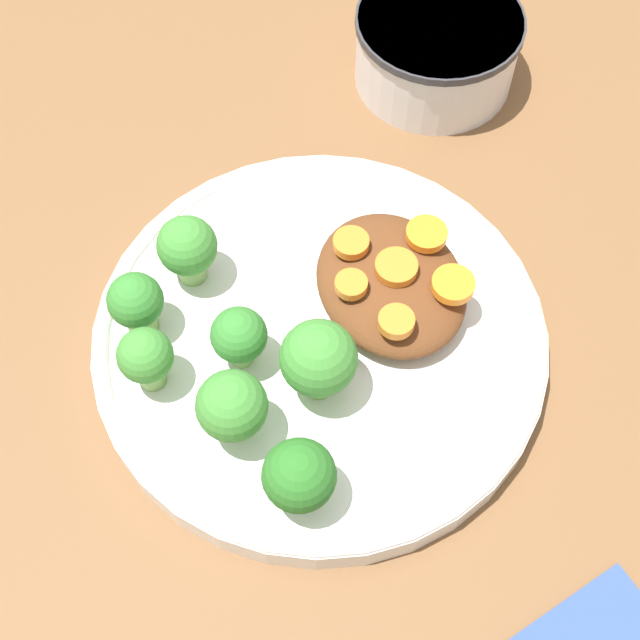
{
  "coord_description": "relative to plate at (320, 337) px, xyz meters",
  "views": [
    {
      "loc": [
        0.1,
        0.25,
        0.51
      ],
      "look_at": [
        0.0,
        0.0,
        0.04
      ],
      "focal_mm": 50.0,
      "sensor_mm": 36.0,
      "label": 1
    }
  ],
  "objects": [
    {
      "name": "dip_bowl",
      "position": [
        -0.17,
        -0.19,
        0.02
      ],
      "size": [
        0.12,
        0.12,
        0.06
      ],
      "color": "silver",
      "rests_on": "ground_plane"
    },
    {
      "name": "carrot_slice_2",
      "position": [
        -0.05,
        -0.01,
        0.04
      ],
      "size": [
        0.03,
        0.03,
        0.01
      ],
      "primitive_type": "cylinder",
      "color": "orange",
      "rests_on": "stew_mound"
    },
    {
      "name": "carrot_slice_5",
      "position": [
        -0.02,
        -0.01,
        0.04
      ],
      "size": [
        0.02,
        0.02,
        0.01
      ],
      "primitive_type": "cylinder",
      "color": "orange",
      "rests_on": "stew_mound"
    },
    {
      "name": "broccoli_floret_0",
      "position": [
        0.05,
        -0.0,
        0.04
      ],
      "size": [
        0.03,
        0.03,
        0.05
      ],
      "color": "#7FA85B",
      "rests_on": "plate"
    },
    {
      "name": "carrot_slice_1",
      "position": [
        -0.08,
        -0.02,
        0.04
      ],
      "size": [
        0.03,
        0.03,
        0.01
      ],
      "primitive_type": "cylinder",
      "color": "orange",
      "rests_on": "stew_mound"
    },
    {
      "name": "carrot_slice_3",
      "position": [
        -0.03,
        -0.03,
        0.04
      ],
      "size": [
        0.02,
        0.02,
        0.01
      ],
      "primitive_type": "cylinder",
      "color": "orange",
      "rests_on": "stew_mound"
    },
    {
      "name": "stew_mound",
      "position": [
        -0.05,
        -0.01,
        0.02
      ],
      "size": [
        0.09,
        0.11,
        0.03
      ],
      "primitive_type": "ellipsoid",
      "color": "#5B3319",
      "rests_on": "plate"
    },
    {
      "name": "carrot_slice_4",
      "position": [
        -0.04,
        0.03,
        0.04
      ],
      "size": [
        0.02,
        0.02,
        0.01
      ],
      "primitive_type": "cylinder",
      "color": "orange",
      "rests_on": "stew_mound"
    },
    {
      "name": "plate",
      "position": [
        0.0,
        0.0,
        0.0
      ],
      "size": [
        0.29,
        0.29,
        0.03
      ],
      "color": "silver",
      "rests_on": "ground_plane"
    },
    {
      "name": "broccoli_floret_4",
      "position": [
        0.01,
        0.03,
        0.04
      ],
      "size": [
        0.05,
        0.05,
        0.06
      ],
      "color": "#759E51",
      "rests_on": "plate"
    },
    {
      "name": "ground_plane",
      "position": [
        0.0,
        0.0,
        -0.01
      ],
      "size": [
        4.0,
        4.0,
        0.0
      ],
      "primitive_type": "plane",
      "color": "brown"
    },
    {
      "name": "broccoli_floret_5",
      "position": [
        0.05,
        0.09,
        0.04
      ],
      "size": [
        0.04,
        0.04,
        0.05
      ],
      "color": "#7FA85B",
      "rests_on": "plate"
    },
    {
      "name": "broccoli_floret_6",
      "position": [
        0.11,
        -0.01,
        0.04
      ],
      "size": [
        0.03,
        0.03,
        0.05
      ],
      "color": "#759E51",
      "rests_on": "plate"
    },
    {
      "name": "broccoli_floret_2",
      "position": [
        0.1,
        -0.04,
        0.03
      ],
      "size": [
        0.03,
        0.03,
        0.05
      ],
      "color": "#7FA85B",
      "rests_on": "plate"
    },
    {
      "name": "broccoli_floret_3",
      "position": [
        0.07,
        0.04,
        0.04
      ],
      "size": [
        0.04,
        0.04,
        0.06
      ],
      "color": "#759E51",
      "rests_on": "plate"
    },
    {
      "name": "carrot_slice_0",
      "position": [
        -0.08,
        0.02,
        0.04
      ],
      "size": [
        0.03,
        0.03,
        0.01
      ],
      "primitive_type": "cylinder",
      "color": "orange",
      "rests_on": "stew_mound"
    },
    {
      "name": "broccoli_floret_1",
      "position": [
        0.06,
        -0.07,
        0.04
      ],
      "size": [
        0.04,
        0.04,
        0.05
      ],
      "color": "#7FA85B",
      "rests_on": "plate"
    }
  ]
}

